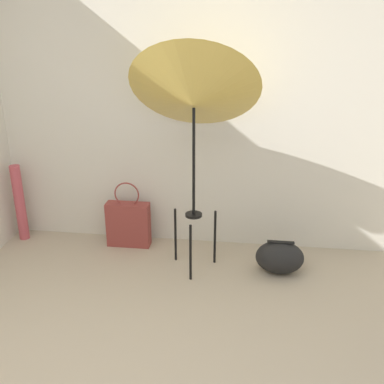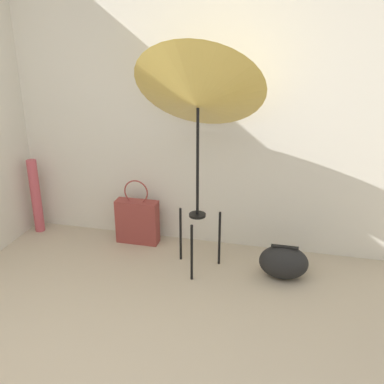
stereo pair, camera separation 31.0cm
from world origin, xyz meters
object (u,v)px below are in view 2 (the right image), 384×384
photo_umbrella (198,97)px  tote_bag (137,221)px  duffel_bag (284,262)px  paper_roll (36,196)px

photo_umbrella → tote_bag: bearing=153.8°
photo_umbrella → tote_bag: (-0.61, 0.30, -1.16)m
duffel_bag → paper_roll: paper_roll is taller
photo_umbrella → paper_roll: size_ratio=2.54×
photo_umbrella → duffel_bag: photo_umbrella is taller
photo_umbrella → duffel_bag: 1.41m
duffel_bag → paper_roll: size_ratio=0.54×
photo_umbrella → paper_roll: 1.91m
photo_umbrella → duffel_bag: (0.68, 0.01, -1.23)m
tote_bag → duffel_bag: tote_bag is taller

